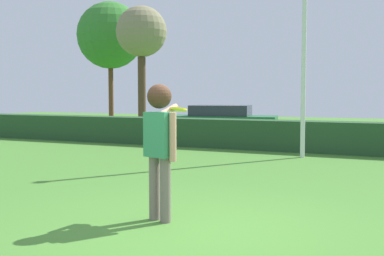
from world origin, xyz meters
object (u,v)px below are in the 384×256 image
(lamppost, at_px, (305,11))
(person, at_px, (160,136))
(frisbee, at_px, (178,109))
(willow_tree, at_px, (110,36))
(parked_car_green, at_px, (221,120))
(bare_elm_tree, at_px, (141,33))

(lamppost, bearing_deg, person, -93.11)
(frisbee, distance_m, lamppost, 7.00)
(person, relative_size, willow_tree, 0.25)
(lamppost, bearing_deg, frisbee, -93.26)
(frisbee, height_order, willow_tree, willow_tree)
(person, relative_size, parked_car_green, 0.40)
(frisbee, relative_size, willow_tree, 0.03)
(bare_elm_tree, bearing_deg, person, -58.50)
(frisbee, height_order, parked_car_green, frisbee)
(lamppost, bearing_deg, parked_car_green, 132.35)
(person, distance_m, lamppost, 7.59)
(person, bearing_deg, willow_tree, 126.01)
(willow_tree, xyz_separation_m, bare_elm_tree, (3.82, -2.82, -0.40))
(person, bearing_deg, lamppost, 86.89)
(frisbee, xyz_separation_m, bare_elm_tree, (-9.53, 15.02, 3.31))
(frisbee, distance_m, willow_tree, 22.59)
(parked_car_green, bearing_deg, person, -72.50)
(willow_tree, bearing_deg, parked_car_green, -35.24)
(person, height_order, willow_tree, willow_tree)
(frisbee, bearing_deg, person, -91.06)
(lamppost, bearing_deg, willow_tree, 140.63)
(lamppost, xyz_separation_m, parked_car_green, (-4.01, 4.40, -3.10))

